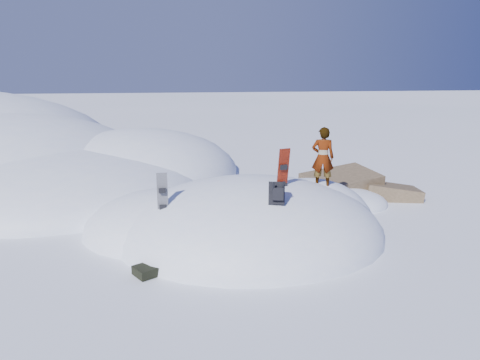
{
  "coord_description": "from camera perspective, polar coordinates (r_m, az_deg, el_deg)",
  "views": [
    {
      "loc": [
        -1.68,
        -11.45,
        4.42
      ],
      "look_at": [
        -0.24,
        0.3,
        1.44
      ],
      "focal_mm": 35.0,
      "sensor_mm": 36.0,
      "label": 1
    }
  ],
  "objects": [
    {
      "name": "backpack",
      "position": [
        10.66,
        4.51,
        -1.6
      ],
      "size": [
        0.43,
        0.48,
        0.61
      ],
      "rotation": [
        0.0,
        0.0,
        -0.2
      ],
      "color": "black",
      "rests_on": "snow_mound"
    },
    {
      "name": "person",
      "position": [
        12.74,
        10.06,
        2.72
      ],
      "size": [
        0.69,
        0.54,
        1.65
      ],
      "primitive_type": "imported",
      "rotation": [
        0.0,
        0.0,
        2.86
      ],
      "color": "slate",
      "rests_on": "snow_mound"
    },
    {
      "name": "gear_pile",
      "position": [
        10.41,
        -10.44,
        -10.49
      ],
      "size": [
        0.94,
        0.78,
        0.25
      ],
      "rotation": [
        0.0,
        0.0,
        0.56
      ],
      "color": "black",
      "rests_on": "ground"
    },
    {
      "name": "rock_outcrop",
      "position": [
        16.05,
        12.97,
        -2.14
      ],
      "size": [
        4.68,
        4.41,
        1.68
      ],
      "color": "brown",
      "rests_on": "ground"
    },
    {
      "name": "snowboard_dark",
      "position": [
        11.18,
        -9.41,
        -2.48
      ],
      "size": [
        0.25,
        0.17,
        1.35
      ],
      "rotation": [
        0.0,
        0.0,
        0.02
      ],
      "color": "black",
      "rests_on": "snow_mound"
    },
    {
      "name": "snowboard_red",
      "position": [
        11.67,
        5.21,
        0.26
      ],
      "size": [
        0.35,
        0.31,
        1.55
      ],
      "rotation": [
        0.0,
        0.0,
        0.3
      ],
      "color": "#B82209",
      "rests_on": "snow_mound"
    },
    {
      "name": "snow_mound",
      "position": [
        12.59,
        0.35,
        -6.4
      ],
      "size": [
        8.0,
        6.0,
        3.0
      ],
      "color": "white",
      "rests_on": "ground"
    },
    {
      "name": "ground",
      "position": [
        12.39,
        1.28,
        -6.75
      ],
      "size": [
        120.0,
        120.0,
        0.0
      ],
      "primitive_type": "plane",
      "color": "white",
      "rests_on": "ground"
    }
  ]
}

